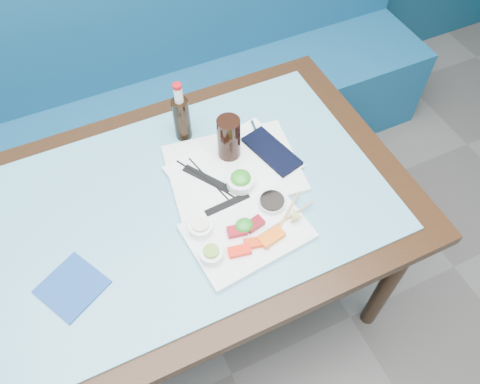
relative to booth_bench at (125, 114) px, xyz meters
name	(u,v)px	position (x,y,z in m)	size (l,w,h in m)	color
booth_bench	(125,114)	(0.00, 0.00, 0.00)	(3.00, 0.56, 1.17)	navy
dining_table	(184,219)	(0.00, -0.84, 0.29)	(1.40, 0.90, 0.75)	black
glass_top	(182,204)	(0.00, -0.84, 0.38)	(1.22, 0.76, 0.01)	#5AA0B4
sashimi_plate	(247,232)	(0.13, -1.02, 0.39)	(0.33, 0.24, 0.02)	white
salmon_left	(239,251)	(0.08, -1.07, 0.41)	(0.06, 0.03, 0.02)	#FF1B0A
salmon_mid	(255,243)	(0.13, -1.07, 0.41)	(0.06, 0.03, 0.01)	red
salmon_right	(272,237)	(0.18, -1.07, 0.41)	(0.07, 0.04, 0.02)	#FF610A
tuna_left	(237,231)	(0.10, -1.01, 0.41)	(0.06, 0.03, 0.02)	maroon
tuna_right	(254,224)	(0.16, -1.01, 0.41)	(0.05, 0.03, 0.02)	maroon
seaweed_garnish	(244,225)	(0.13, -1.01, 0.42)	(0.05, 0.05, 0.03)	#228B20
ramekin_wasabi	(212,254)	(0.01, -1.05, 0.41)	(0.07, 0.07, 0.03)	white
wasabi_fill	(211,251)	(0.01, -1.05, 0.43)	(0.04, 0.04, 0.01)	#6FA134
ramekin_ginger	(201,228)	(0.01, -0.96, 0.41)	(0.07, 0.07, 0.03)	white
ginger_fill	(200,224)	(0.01, -0.96, 0.43)	(0.05, 0.05, 0.01)	#F5E6C9
soy_dish	(272,203)	(0.24, -0.97, 0.41)	(0.08, 0.08, 0.02)	white
soy_fill	(272,200)	(0.24, -0.97, 0.42)	(0.07, 0.07, 0.01)	black
lemon_wedge	(297,216)	(0.28, -1.05, 0.42)	(0.04, 0.04, 0.03)	#D6DA67
chopstick_sleeve	(227,204)	(0.12, -0.91, 0.40)	(0.14, 0.02, 0.00)	black
wooden_chopstick_a	(284,220)	(0.24, -1.03, 0.40)	(0.01, 0.01, 0.22)	tan
wooden_chopstick_b	(287,219)	(0.25, -1.03, 0.40)	(0.01, 0.01, 0.20)	tan
serving_tray	(234,168)	(0.20, -0.79, 0.39)	(0.40, 0.30, 0.02)	white
paper_placemat	(233,167)	(0.20, -0.79, 0.40)	(0.37, 0.26, 0.00)	white
seaweed_bowl	(241,182)	(0.19, -0.86, 0.42)	(0.09, 0.09, 0.03)	white
seaweed_salad	(241,178)	(0.19, -0.86, 0.44)	(0.06, 0.06, 0.03)	#279121
cola_glass	(229,138)	(0.21, -0.73, 0.47)	(0.07, 0.07, 0.15)	black
navy_pouch	(272,151)	(0.33, -0.79, 0.41)	(0.09, 0.20, 0.02)	black
fork	(256,131)	(0.32, -0.68, 0.40)	(0.01, 0.01, 0.09)	silver
black_chopstick_a	(206,179)	(0.10, -0.80, 0.40)	(0.01, 0.01, 0.24)	black
black_chopstick_b	(208,178)	(0.10, -0.80, 0.40)	(0.01, 0.01, 0.20)	black
tray_sleeve	(207,179)	(0.10, -0.80, 0.40)	(0.03, 0.17, 0.00)	black
cola_bottle_body	(182,119)	(0.11, -0.59, 0.46)	(0.05, 0.05, 0.16)	black
cola_bottle_neck	(178,95)	(0.11, -0.59, 0.57)	(0.03, 0.03, 0.05)	white
cola_bottle_cap	(177,86)	(0.11, -0.59, 0.60)	(0.03, 0.03, 0.01)	#B60B11
blue_napkin	(72,287)	(-0.36, -0.97, 0.39)	(0.15, 0.15, 0.01)	navy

